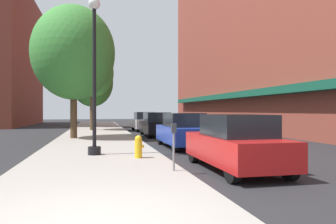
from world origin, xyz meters
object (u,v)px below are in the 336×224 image
lamppost (94,73)px  car_silver (144,122)px  tree_mid (92,83)px  tree_far (74,53)px  fire_hydrant (138,146)px  car_blue (183,131)px  car_black (156,125)px  car_red (235,143)px  parking_meter_near (174,141)px  tree_near (92,73)px

lamppost → car_silver: size_ratio=1.37×
tree_mid → tree_far: size_ratio=0.88×
car_silver → fire_hydrant: bearing=-97.0°
tree_mid → car_blue: 20.09m
lamppost → tree_far: tree_far is taller
lamppost → fire_hydrant: size_ratio=7.47×
car_silver → car_blue: bearing=-88.1°
fire_hydrant → car_silver: car_silver is taller
fire_hydrant → tree_far: bearing=107.5°
lamppost → car_black: bearing=66.4°
car_red → lamppost: bearing=140.2°
car_blue → car_black: bearing=87.8°
parking_meter_near → tree_mid: 25.78m
car_red → car_silver: (0.00, 18.89, 0.00)m
lamppost → car_blue: 5.34m
parking_meter_near → car_black: car_black is taller
fire_hydrant → tree_near: 17.69m
tree_mid → car_blue: size_ratio=1.63×
parking_meter_near → tree_mid: bearing=95.8°
fire_hydrant → tree_near: bearing=96.1°
tree_far → parking_meter_near: bearing=-73.3°
tree_mid → car_black: (4.52, -12.19, -3.84)m
tree_near → tree_mid: bearing=90.9°
tree_mid → car_blue: (4.52, -19.19, -3.84)m
car_black → car_silver: size_ratio=1.00×
tree_near → car_blue: bearing=-71.7°
tree_far → car_silver: (5.40, 7.72, -4.45)m
lamppost → fire_hydrant: (1.51, -1.18, -2.68)m
lamppost → fire_hydrant: lamppost is taller
parking_meter_near → car_black: 13.34m
fire_hydrant → tree_mid: size_ratio=0.11×
lamppost → car_black: (4.11, 9.43, -2.39)m
tree_mid → tree_near: bearing=-89.1°
lamppost → car_red: 5.89m
lamppost → tree_near: size_ratio=0.84×
tree_far → car_blue: (5.40, -5.26, -4.45)m
tree_mid → car_silver: (4.52, -6.21, -3.84)m
tree_mid → parking_meter_near: bearing=-84.2°
tree_mid → car_red: bearing=-79.8°
tree_mid → car_black: 13.56m
parking_meter_near → tree_far: (-3.45, 11.45, 4.31)m
tree_near → car_red: (4.43, -19.32, -4.20)m
tree_near → tree_far: tree_far is taller
tree_near → car_silver: (4.43, -0.43, -4.20)m
parking_meter_near → car_blue: bearing=72.5°
lamppost → car_red: lamppost is taller
lamppost → fire_hydrant: bearing=-37.8°
parking_meter_near → car_blue: car_blue is taller
car_blue → tree_near: bearing=106.1°
car_red → car_blue: same height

